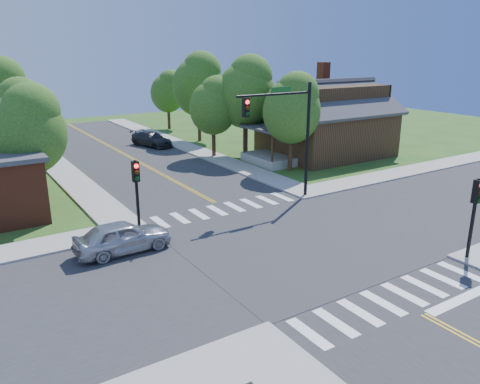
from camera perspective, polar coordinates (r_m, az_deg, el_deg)
ground at (r=23.00m, az=6.28°, el=-6.37°), size 100.00×100.00×0.00m
road_ns at (r=22.99m, az=6.28°, el=-6.33°), size 10.00×90.00×0.04m
road_ew at (r=22.99m, az=6.28°, el=-6.32°), size 90.00×10.00×0.04m
intersection_patch at (r=23.00m, az=6.28°, el=-6.37°), size 10.20×10.20×0.06m
sidewalk_ne at (r=44.36m, az=9.50°, el=5.08°), size 40.00×40.00×0.14m
crosswalk_north at (r=27.73m, az=-1.74°, el=-2.02°), size 8.85×2.00×0.01m
crosswalk_south at (r=19.08m, az=18.25°, el=-12.23°), size 8.85×2.00×0.01m
centerline at (r=22.98m, az=6.28°, el=-6.27°), size 0.30×90.00×0.01m
stop_bar at (r=20.30m, az=25.94°, el=-11.47°), size 4.60×0.45×0.09m
signal_mast_ne at (r=28.24m, az=5.71°, el=8.32°), size 5.30×0.42×7.20m
signal_pole_se at (r=22.74m, az=26.79°, el=-1.29°), size 0.34×0.42×3.80m
signal_pole_nw at (r=24.12m, az=-12.51°, el=1.15°), size 0.34×0.42×3.80m
house_ne at (r=42.19m, az=10.44°, el=8.92°), size 13.05×8.80×7.11m
tree_e_a at (r=35.83m, az=6.49°, el=10.31°), size 4.45×4.23×7.57m
tree_e_b at (r=40.63m, az=0.87°, el=12.30°), size 5.14×4.88×8.74m
tree_e_c at (r=47.95m, az=-4.99°, el=13.15°), size 5.27×5.01×8.97m
tree_e_d at (r=56.06m, az=-8.71°, el=12.15°), size 4.02×3.82×6.84m
tree_w_a at (r=29.42m, az=-24.36°, el=7.19°), size 4.33×4.11×7.36m
tree_w_b at (r=36.32m, az=-25.37°, el=8.62°), size 4.30×4.09×7.31m
tree_w_c at (r=45.09m, az=-27.13°, el=10.82°), size 5.05×4.80×8.59m
tree_house at (r=40.45m, az=-3.16°, el=10.63°), size 4.12×3.92×7.01m
tree_bldg at (r=35.53m, az=-24.27°, el=8.08°), size 4.01×3.81×6.82m
car_silver at (r=22.39m, az=-14.13°, el=-5.39°), size 1.96×4.50×1.51m
car_dgrey at (r=46.35m, az=-10.73°, el=6.30°), size 4.57×5.79×1.37m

